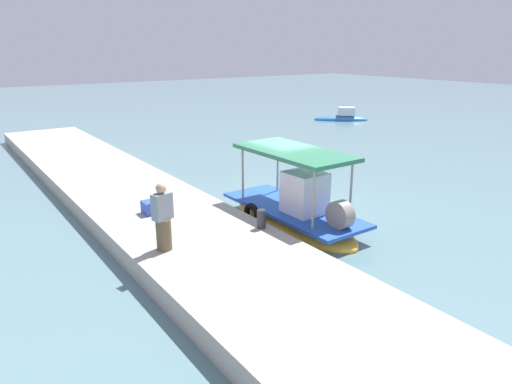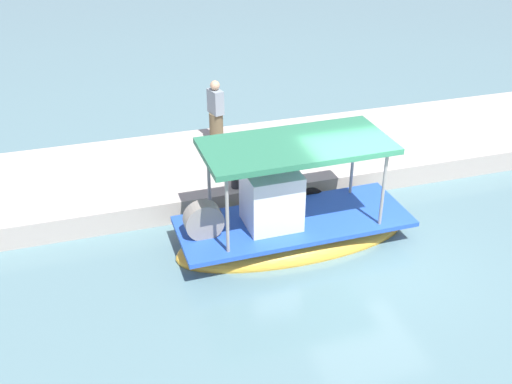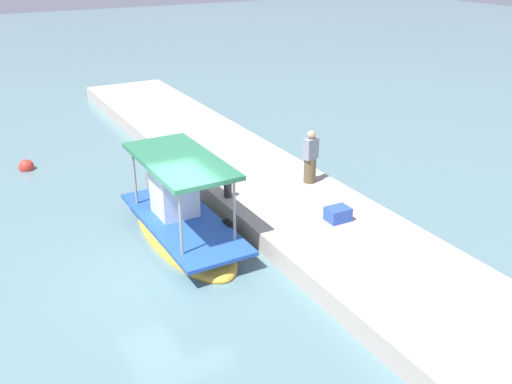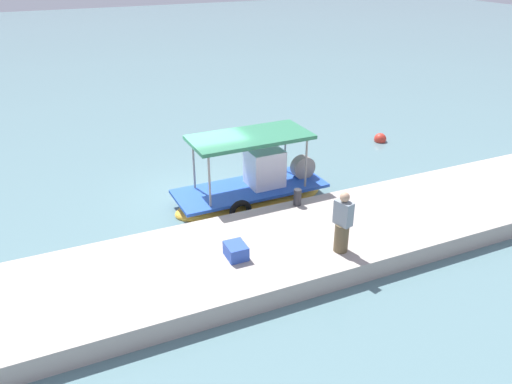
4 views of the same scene
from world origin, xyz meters
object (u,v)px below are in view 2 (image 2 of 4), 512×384
at_px(mooring_bollard, 236,177).
at_px(cargo_crate, 317,134).
at_px(main_fishing_boat, 289,225).
at_px(fisherman_near_bollard, 216,114).

xyz_separation_m(mooring_bollard, cargo_crate, (-2.82, -1.91, -0.07)).
bearing_deg(cargo_crate, main_fishing_boat, 59.86).
relative_size(mooring_bollard, cargo_crate, 0.84).
xyz_separation_m(fisherman_near_bollard, cargo_crate, (-2.61, 0.83, -0.58)).
distance_m(mooring_bollard, cargo_crate, 3.41).
bearing_deg(fisherman_near_bollard, main_fishing_boat, 96.13).
height_order(fisherman_near_bollard, mooring_bollard, fisherman_near_bollard).
height_order(mooring_bollard, cargo_crate, mooring_bollard).
bearing_deg(mooring_bollard, cargo_crate, -145.93).
bearing_deg(mooring_bollard, fisherman_near_bollard, -94.49).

